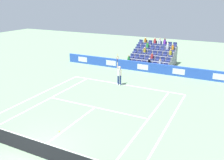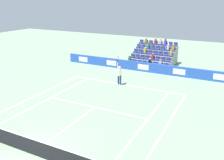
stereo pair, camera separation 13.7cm
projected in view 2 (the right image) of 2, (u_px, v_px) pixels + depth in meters
name	position (u px, v px, depth m)	size (l,w,h in m)	color
ground_plane	(31.00, 154.00, 12.71)	(80.00, 80.00, 0.00)	gray
line_baseline	(125.00, 85.00, 22.74)	(10.97, 0.10, 0.01)	white
line_service	(95.00, 107.00, 18.11)	(8.23, 0.10, 0.01)	white
line_centre_service	(69.00, 126.00, 15.41)	(0.10, 6.40, 0.01)	white
line_singles_sideline_left	(47.00, 99.00, 19.49)	(0.10, 11.89, 0.01)	white
line_singles_sideline_right	(146.00, 122.00, 15.95)	(0.10, 11.89, 0.01)	white
line_doubles_sideline_left	(34.00, 96.00, 20.08)	(0.10, 11.89, 0.01)	white
line_doubles_sideline_right	(166.00, 127.00, 15.36)	(0.10, 11.89, 0.01)	white
line_centre_mark	(125.00, 85.00, 22.65)	(0.10, 0.20, 0.01)	white
sponsor_barrier	(143.00, 67.00, 26.67)	(19.37, 0.22, 1.05)	blue
tennis_net	(30.00, 146.00, 12.55)	(11.97, 0.10, 1.07)	#33383D
tennis_player	(119.00, 74.00, 22.47)	(0.52, 0.39, 2.85)	navy
stadium_stand	(154.00, 57.00, 29.58)	(4.96, 4.75, 3.02)	gray
loose_tennis_ball	(58.00, 131.00, 14.79)	(0.07, 0.07, 0.07)	#D1E533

